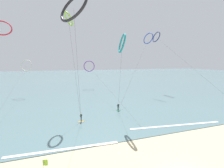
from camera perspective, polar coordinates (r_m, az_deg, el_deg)
sea_water at (r=120.96m, az=-12.90°, el=2.36°), size 400.00×200.00×0.08m
surfer_emerald at (r=37.76m, az=2.25°, el=-8.39°), size 1.40×0.71×1.70m
surfer_amber at (r=31.51m, az=-11.04°, el=-11.91°), size 1.40×0.60×1.70m
kite_lime at (r=37.21m, az=-15.36°, el=21.67°), size 2.37×8.32×21.94m
kite_navy at (r=68.44m, az=15.67°, el=15.97°), size 3.01×35.49×23.49m
kite_violet at (r=70.34m, az=-8.21°, el=6.34°), size 4.82×47.06×11.95m
kite_cobalt at (r=60.80m, az=12.89°, el=15.69°), size 19.61×20.09×21.94m
kite_charcoal at (r=24.29m, az=-13.62°, el=25.22°), size 4.98×9.17×20.96m
kite_ivory at (r=60.80m, az=-28.40°, el=5.82°), size 3.91×40.15×12.18m
kite_teal at (r=31.29m, az=3.63°, el=14.40°), size 2.16×7.03×16.86m
kite_crimson at (r=53.92m, az=-34.96°, el=16.20°), size 5.64×31.92×22.73m
beach_flag at (r=18.07m, az=-23.15°, el=-25.77°), size 0.47×0.14×2.40m
wave_crest_near at (r=23.31m, az=-16.62°, el=-21.65°), size 14.44×1.30×0.12m
wave_crest_mid at (r=31.79m, az=22.19°, el=-13.65°), size 17.48×2.72×0.12m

